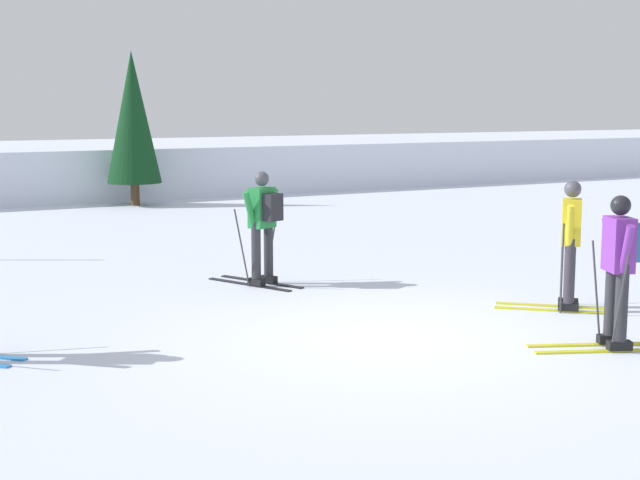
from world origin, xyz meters
TOP-DOWN VIEW (x-y plane):
  - ground_plane at (0.00, 0.00)m, footprint 120.00×120.00m
  - far_snow_ridge at (0.00, 20.31)m, footprint 80.00×8.19m
  - skier_purple at (2.02, -1.56)m, footprint 1.62×0.97m
  - skier_yellow at (2.94, 0.17)m, footprint 1.43×1.36m
  - skier_green at (0.11, 3.60)m, footprint 0.98×1.61m
  - conifer_far_left at (1.77, 15.28)m, footprint 1.45×1.45m

SIDE VIEW (x-z plane):
  - ground_plane at x=0.00m, z-range 0.00..0.00m
  - far_snow_ridge at x=0.00m, z-range 0.00..1.45m
  - skier_yellow at x=2.94m, z-range 0.06..1.77m
  - skier_purple at x=2.02m, z-range 0.10..1.81m
  - skier_green at x=0.11m, z-range 0.10..1.81m
  - conifer_far_left at x=1.77m, z-range 0.30..4.39m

